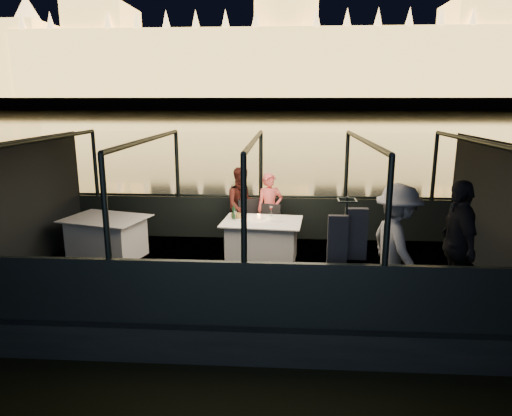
# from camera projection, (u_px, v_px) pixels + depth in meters

# --- Properties ---
(river_water) EXTENTS (500.00, 500.00, 0.00)m
(river_water) POSITION_uv_depth(u_px,v_px,m) (283.00, 118.00, 85.84)
(river_water) COLOR black
(river_water) RESTS_ON ground
(boat_hull) EXTENTS (8.60, 4.40, 1.00)m
(boat_hull) POSITION_uv_depth(u_px,v_px,m) (255.00, 297.00, 8.19)
(boat_hull) COLOR black
(boat_hull) RESTS_ON river_water
(boat_deck) EXTENTS (8.00, 4.00, 0.04)m
(boat_deck) POSITION_uv_depth(u_px,v_px,m) (255.00, 272.00, 8.08)
(boat_deck) COLOR black
(boat_deck) RESTS_ON boat_hull
(gunwale_port) EXTENTS (8.00, 0.08, 0.90)m
(gunwale_port) POSITION_uv_depth(u_px,v_px,m) (261.00, 218.00, 9.91)
(gunwale_port) COLOR black
(gunwale_port) RESTS_ON boat_deck
(gunwale_starboard) EXTENTS (8.00, 0.08, 0.90)m
(gunwale_starboard) POSITION_uv_depth(u_px,v_px,m) (244.00, 294.00, 6.03)
(gunwale_starboard) COLOR black
(gunwale_starboard) RESTS_ON boat_deck
(cabin_glass_port) EXTENTS (8.00, 0.02, 1.40)m
(cabin_glass_port) POSITION_uv_depth(u_px,v_px,m) (261.00, 165.00, 9.64)
(cabin_glass_port) COLOR #99B2B2
(cabin_glass_port) RESTS_ON gunwale_port
(cabin_glass_starboard) EXTENTS (8.00, 0.02, 1.40)m
(cabin_glass_starboard) POSITION_uv_depth(u_px,v_px,m) (244.00, 210.00, 5.76)
(cabin_glass_starboard) COLOR #99B2B2
(cabin_glass_starboard) RESTS_ON gunwale_starboard
(cabin_roof_glass) EXTENTS (8.00, 4.00, 0.02)m
(cabin_roof_glass) POSITION_uv_depth(u_px,v_px,m) (254.00, 140.00, 7.54)
(cabin_roof_glass) COLOR #99B2B2
(cabin_roof_glass) RESTS_ON boat_deck
(end_wall_fore) EXTENTS (0.02, 4.00, 2.30)m
(end_wall_fore) POSITION_uv_depth(u_px,v_px,m) (29.00, 204.00, 8.06)
(end_wall_fore) COLOR black
(end_wall_fore) RESTS_ON boat_deck
(end_wall_aft) EXTENTS (0.02, 4.00, 2.30)m
(end_wall_aft) POSITION_uv_depth(u_px,v_px,m) (495.00, 211.00, 7.56)
(end_wall_aft) COLOR black
(end_wall_aft) RESTS_ON boat_deck
(canopy_ribs) EXTENTS (8.00, 4.00, 2.30)m
(canopy_ribs) POSITION_uv_depth(u_px,v_px,m) (255.00, 208.00, 7.81)
(canopy_ribs) COLOR black
(canopy_ribs) RESTS_ON boat_deck
(embankment) EXTENTS (400.00, 140.00, 6.00)m
(embankment) POSITION_uv_depth(u_px,v_px,m) (285.00, 105.00, 211.79)
(embankment) COLOR #423D33
(embankment) RESTS_ON ground
(parliament_building) EXTENTS (220.00, 32.00, 60.00)m
(parliament_building) POSITION_uv_depth(u_px,v_px,m) (286.00, 30.00, 171.31)
(parliament_building) COLOR #F2D18C
(parliament_building) RESTS_ON embankment
(dining_table_central) EXTENTS (1.54, 1.18, 0.77)m
(dining_table_central) POSITION_uv_depth(u_px,v_px,m) (262.00, 241.00, 8.53)
(dining_table_central) COLOR white
(dining_table_central) RESTS_ON boat_deck
(dining_table_aft) EXTENTS (1.69, 1.41, 0.78)m
(dining_table_aft) POSITION_uv_depth(u_px,v_px,m) (107.00, 238.00, 8.71)
(dining_table_aft) COLOR silver
(dining_table_aft) RESTS_ON boat_deck
(chair_port_left) EXTENTS (0.56, 0.56, 0.94)m
(chair_port_left) POSITION_uv_depth(u_px,v_px,m) (248.00, 225.00, 9.32)
(chair_port_left) COLOR black
(chair_port_left) RESTS_ON boat_deck
(chair_port_right) EXTENTS (0.52, 0.52, 0.89)m
(chair_port_right) POSITION_uv_depth(u_px,v_px,m) (271.00, 228.00, 9.13)
(chair_port_right) COLOR black
(chair_port_right) RESTS_ON boat_deck
(coat_stand) EXTENTS (0.47, 0.38, 1.71)m
(coat_stand) POSITION_uv_depth(u_px,v_px,m) (345.00, 255.00, 6.20)
(coat_stand) COLOR black
(coat_stand) RESTS_ON boat_deck
(person_woman_coral) EXTENTS (0.62, 0.50, 1.50)m
(person_woman_coral) POSITION_uv_depth(u_px,v_px,m) (270.00, 210.00, 9.38)
(person_woman_coral) COLOR #EB5B55
(person_woman_coral) RESTS_ON boat_deck
(person_man_maroon) EXTENTS (0.93, 0.84, 1.61)m
(person_man_maroon) POSITION_uv_depth(u_px,v_px,m) (243.00, 208.00, 9.49)
(person_man_maroon) COLOR #3F1611
(person_man_maroon) RESTS_ON boat_deck
(passenger_stripe) EXTENTS (0.91, 1.30, 1.82)m
(passenger_stripe) POSITION_uv_depth(u_px,v_px,m) (396.00, 250.00, 6.54)
(passenger_stripe) COLOR silver
(passenger_stripe) RESTS_ON boat_deck
(passenger_dark) EXTENTS (0.49, 1.12, 1.88)m
(passenger_dark) POSITION_uv_depth(u_px,v_px,m) (456.00, 251.00, 6.52)
(passenger_dark) COLOR black
(passenger_dark) RESTS_ON boat_deck
(wine_bottle) EXTENTS (0.08, 0.08, 0.28)m
(wine_bottle) POSITION_uv_depth(u_px,v_px,m) (234.00, 212.00, 8.53)
(wine_bottle) COLOR #12321A
(wine_bottle) RESTS_ON dining_table_central
(bread_basket) EXTENTS (0.25, 0.25, 0.08)m
(bread_basket) POSITION_uv_depth(u_px,v_px,m) (236.00, 216.00, 8.67)
(bread_basket) COLOR olive
(bread_basket) RESTS_ON dining_table_central
(amber_candle) EXTENTS (0.06, 0.06, 0.08)m
(amber_candle) POSITION_uv_depth(u_px,v_px,m) (259.00, 216.00, 8.62)
(amber_candle) COLOR #FB973E
(amber_candle) RESTS_ON dining_table_central
(plate_near) EXTENTS (0.24, 0.24, 0.01)m
(plate_near) POSITION_uv_depth(u_px,v_px,m) (276.00, 220.00, 8.44)
(plate_near) COLOR silver
(plate_near) RESTS_ON dining_table_central
(plate_far) EXTENTS (0.26, 0.26, 0.01)m
(plate_far) POSITION_uv_depth(u_px,v_px,m) (237.00, 215.00, 8.83)
(plate_far) COLOR white
(plate_far) RESTS_ON dining_table_central
(wine_glass_white) EXTENTS (0.07, 0.07, 0.17)m
(wine_glass_white) POSITION_uv_depth(u_px,v_px,m) (235.00, 216.00, 8.45)
(wine_glass_white) COLOR silver
(wine_glass_white) RESTS_ON dining_table_central
(wine_glass_red) EXTENTS (0.08, 0.08, 0.19)m
(wine_glass_red) POSITION_uv_depth(u_px,v_px,m) (271.00, 211.00, 8.77)
(wine_glass_red) COLOR silver
(wine_glass_red) RESTS_ON dining_table_central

